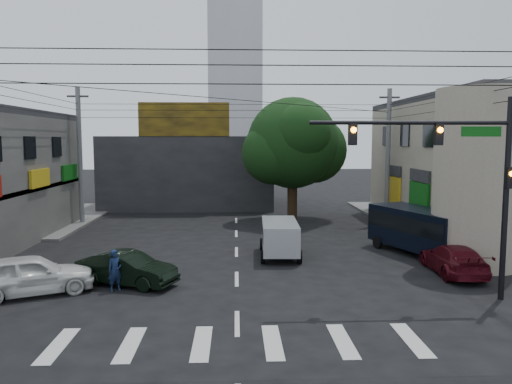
{
  "coord_description": "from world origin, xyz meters",
  "views": [
    {
      "loc": [
        -0.03,
        -18.08,
        5.71
      ],
      "look_at": [
        0.88,
        4.0,
        3.4
      ],
      "focal_mm": 35.0,
      "sensor_mm": 36.0,
      "label": 1
    }
  ],
  "objects": [
    {
      "name": "ground",
      "position": [
        0.0,
        0.0,
        0.0
      ],
      "size": [
        160.0,
        160.0,
        0.0
      ],
      "primitive_type": "plane",
      "color": "black",
      "rests_on": "ground"
    },
    {
      "name": "sidewalk_far_right",
      "position": [
        18.0,
        18.0,
        0.07
      ],
      "size": [
        16.0,
        16.0,
        0.15
      ],
      "primitive_type": "cube",
      "color": "#514F4C",
      "rests_on": "ground"
    },
    {
      "name": "corner_column",
      "position": [
        11.0,
        4.0,
        4.0
      ],
      "size": [
        4.0,
        4.0,
        8.0
      ],
      "primitive_type": "cylinder",
      "color": "gray",
      "rests_on": "ground"
    },
    {
      "name": "building_far",
      "position": [
        -4.0,
        26.0,
        3.0
      ],
      "size": [
        14.0,
        10.0,
        6.0
      ],
      "primitive_type": "cube",
      "color": "#232326",
      "rests_on": "ground"
    },
    {
      "name": "billboard",
      "position": [
        -4.0,
        21.1,
        7.3
      ],
      "size": [
        7.0,
        0.3,
        2.6
      ],
      "primitive_type": "cube",
      "color": "olive",
      "rests_on": "building_far"
    },
    {
      "name": "tower_distant",
      "position": [
        0.0,
        70.0,
        22.0
      ],
      "size": [
        9.0,
        9.0,
        44.0
      ],
      "primitive_type": "cube",
      "color": "silver",
      "rests_on": "ground"
    },
    {
      "name": "street_tree",
      "position": [
        4.0,
        17.0,
        5.47
      ],
      "size": [
        6.4,
        6.4,
        8.7
      ],
      "color": "black",
      "rests_on": "ground"
    },
    {
      "name": "traffic_gantry",
      "position": [
        7.82,
        -1.0,
        4.83
      ],
      "size": [
        7.1,
        0.35,
        7.2
      ],
      "color": "black",
      "rests_on": "ground"
    },
    {
      "name": "utility_pole_far_left",
      "position": [
        -10.5,
        16.0,
        4.6
      ],
      "size": [
        0.32,
        0.32,
        9.2
      ],
      "primitive_type": "cylinder",
      "color": "#59595B",
      "rests_on": "ground"
    },
    {
      "name": "utility_pole_far_right",
      "position": [
        10.5,
        16.0,
        4.6
      ],
      "size": [
        0.32,
        0.32,
        9.2
      ],
      "primitive_type": "cylinder",
      "color": "#59595B",
      "rests_on": "ground"
    },
    {
      "name": "dark_sedan",
      "position": [
        -4.32,
        1.34,
        0.66
      ],
      "size": [
        4.19,
        4.97,
        1.32
      ],
      "primitive_type": "imported",
      "rotation": [
        0.0,
        0.0,
        1.18
      ],
      "color": "black",
      "rests_on": "ground"
    },
    {
      "name": "white_compact",
      "position": [
        -7.61,
        0.23,
        0.76
      ],
      "size": [
        5.11,
        5.8,
        1.52
      ],
      "primitive_type": "imported",
      "rotation": [
        0.0,
        0.0,
        1.99
      ],
      "color": "silver",
      "rests_on": "ground"
    },
    {
      "name": "maroon_sedan",
      "position": [
        9.25,
        2.43,
        0.63
      ],
      "size": [
        2.11,
        4.5,
        1.27
      ],
      "primitive_type": "imported",
      "rotation": [
        0.0,
        0.0,
        3.1
      ],
      "color": "#4C0A14",
      "rests_on": "ground"
    },
    {
      "name": "silver_minivan",
      "position": [
        2.13,
        5.92,
        0.87
      ],
      "size": [
        4.15,
        1.98,
        1.73
      ],
      "primitive_type": null,
      "rotation": [
        0.0,
        0.0,
        1.53
      ],
      "color": "#ADB0B6",
      "rests_on": "ground"
    },
    {
      "name": "navy_van",
      "position": [
        9.16,
        6.09,
        1.15
      ],
      "size": [
        7.12,
        5.83,
        2.29
      ],
      "primitive_type": null,
      "rotation": [
        0.0,
        0.0,
        1.92
      ],
      "color": "black",
      "rests_on": "ground"
    },
    {
      "name": "traffic_officer",
      "position": [
        -4.59,
        0.57,
        0.79
      ],
      "size": [
        0.93,
        0.92,
        1.59
      ],
      "primitive_type": "imported",
      "rotation": [
        0.0,
        0.0,
        0.6
      ],
      "color": "#111F3E",
      "rests_on": "ground"
    }
  ]
}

